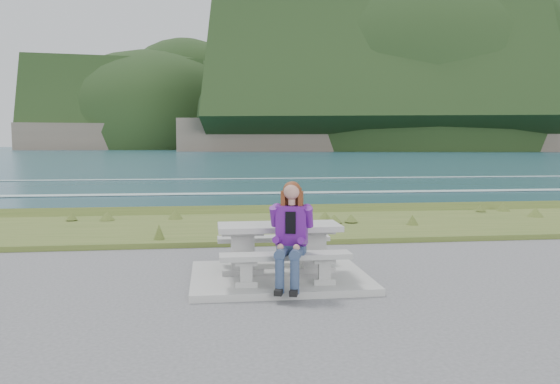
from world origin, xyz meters
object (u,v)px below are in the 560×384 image
(bench_landward, at_px, (286,261))
(bench_seaward, at_px, (274,242))
(seated_woman, at_px, (290,249))
(picnic_table, at_px, (279,235))

(bench_landward, distance_m, bench_seaward, 1.40)
(bench_landward, distance_m, seated_woman, 0.23)
(bench_landward, height_order, seated_woman, seated_woman)
(picnic_table, bearing_deg, bench_landward, -90.00)
(picnic_table, distance_m, bench_seaward, 0.74)
(picnic_table, height_order, bench_landward, picnic_table)
(picnic_table, relative_size, bench_seaward, 1.00)
(bench_landward, bearing_deg, bench_seaward, 90.00)
(seated_woman, bearing_deg, bench_landward, 125.20)
(bench_landward, bearing_deg, seated_woman, -71.82)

